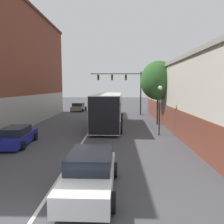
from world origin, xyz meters
The scene contains 9 objects.
lane_center_line centered at (0.00, 15.30, 0.00)m, with size 0.14×42.60×0.01m.
building_right_storefront centered at (11.27, 16.67, 3.33)m, with size 7.92×27.83×6.42m.
bus centered at (1.64, 16.65, 1.90)m, with size 3.08×10.46×3.37m.
hatchback_foreground centered at (1.54, 2.77, 0.71)m, with size 2.16×4.53×1.50m.
parked_car_left_near centered at (-4.46, 9.37, 0.63)m, with size 2.16×4.42×1.32m.
parked_car_left_mid centered at (-4.09, 31.32, 0.66)m, with size 2.33×4.11×1.41m.
traffic_signal_gantry centered at (3.48, 26.59, 4.64)m, with size 7.38×0.36×6.26m.
street_lamp centered at (6.13, 12.91, 2.53)m, with size 0.34×0.34×4.16m.
street_tree_near centered at (6.91, 18.22, 4.74)m, with size 3.79×3.41×6.83m.
Camera 1 is at (2.65, -5.43, 4.07)m, focal length 35.00 mm.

